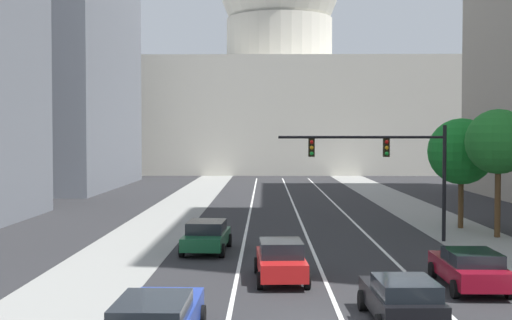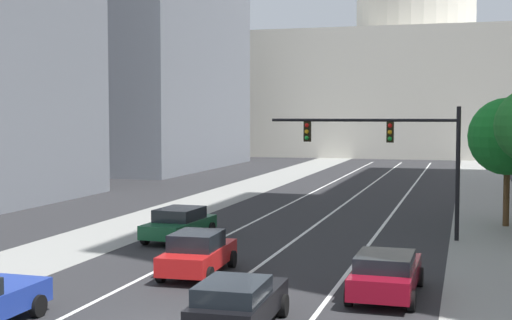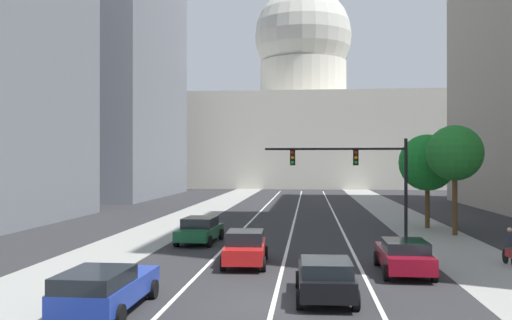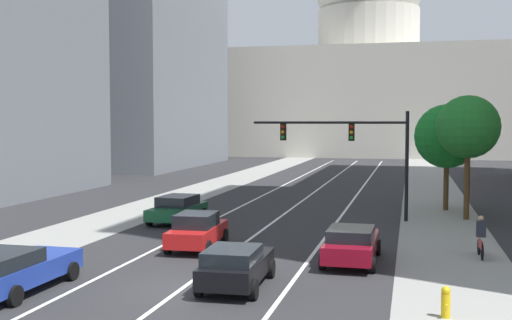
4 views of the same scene
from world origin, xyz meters
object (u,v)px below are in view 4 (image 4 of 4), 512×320
object	(u,v)px
car_crimson	(352,244)
street_tree_near_right	(447,136)
cyclist	(481,237)
street_tree_far_right	(468,127)
car_green	(178,208)
car_blue	(15,269)
fire_hydrant	(446,302)
capitol_building	(368,76)
car_red	(197,230)
traffic_signal_mast	(354,143)
car_black	(236,265)

from	to	relation	value
car_crimson	street_tree_near_right	world-z (taller)	street_tree_near_right
cyclist	street_tree_far_right	size ratio (longest dim) A/B	0.25
car_crimson	car_green	size ratio (longest dim) A/B	1.02
car_blue	fire_hydrant	bearing A→B (deg)	-87.12
fire_hydrant	street_tree_far_right	distance (m)	19.72
capitol_building	cyclist	xyz separation A→B (m)	(10.11, -83.07, -12.36)
car_red	traffic_signal_mast	xyz separation A→B (m)	(5.89, 9.89, 3.55)
car_crimson	street_tree_far_right	xyz separation A→B (m)	(5.30, 12.58, 4.45)
car_red	fire_hydrant	bearing A→B (deg)	-130.11
car_crimson	car_green	world-z (taller)	car_green
cyclist	street_tree_near_right	bearing A→B (deg)	1.16
fire_hydrant	cyclist	xyz separation A→B (m)	(1.80, 8.62, 0.39)
car_crimson	car_green	xyz separation A→B (m)	(-10.19, 7.75, 0.02)
car_green	fire_hydrant	size ratio (longest dim) A/B	5.10
car_blue	street_tree_near_right	world-z (taller)	street_tree_near_right
car_black	car_crimson	size ratio (longest dim) A/B	0.90
car_black	capitol_building	bearing A→B (deg)	-0.55
car_black	car_green	xyz separation A→B (m)	(-6.80, 12.47, 0.01)
fire_hydrant	cyclist	size ratio (longest dim) A/B	0.53
fire_hydrant	street_tree_near_right	bearing A→B (deg)	87.11
car_blue	car_black	size ratio (longest dim) A/B	1.12
cyclist	street_tree_far_right	world-z (taller)	street_tree_far_right
cyclist	car_crimson	bearing A→B (deg)	111.93
capitol_building	car_black	world-z (taller)	capitol_building
car_green	cyclist	xyz separation A→B (m)	(15.21, -5.58, 0.08)
car_crimson	fire_hydrant	xyz separation A→B (m)	(3.22, -6.45, -0.29)
car_crimson	car_blue	bearing A→B (deg)	124.90
capitol_building	traffic_signal_mast	bearing A→B (deg)	-86.76
car_black	traffic_signal_mast	size ratio (longest dim) A/B	0.49
car_black	cyclist	distance (m)	10.87
car_crimson	car_green	distance (m)	12.81
cyclist	street_tree_far_right	bearing A→B (deg)	-3.02
car_red	street_tree_far_right	bearing A→B (deg)	-49.46
capitol_building	car_crimson	distance (m)	86.29
car_black	traffic_signal_mast	world-z (taller)	traffic_signal_mast
car_green	fire_hydrant	xyz separation A→B (m)	(13.41, -14.20, -0.31)
car_blue	car_red	world-z (taller)	car_red
car_black	traffic_signal_mast	distance (m)	16.41
car_blue	fire_hydrant	size ratio (longest dim) A/B	5.27
capitol_building	street_tree_near_right	world-z (taller)	capitol_building
car_crimson	capitol_building	bearing A→B (deg)	3.93
car_crimson	street_tree_near_right	distance (m)	17.29
capitol_building	car_crimson	bearing A→B (deg)	-86.58
car_crimson	cyclist	bearing A→B (deg)	-66.09
street_tree_far_right	car_blue	bearing A→B (deg)	-128.38
street_tree_near_right	car_black	bearing A→B (deg)	-110.29
car_crimson	street_tree_far_right	world-z (taller)	street_tree_far_right
fire_hydrant	cyclist	world-z (taller)	cyclist
car_blue	car_red	bearing A→B (deg)	-21.95
car_blue	car_crimson	bearing A→B (deg)	-54.98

